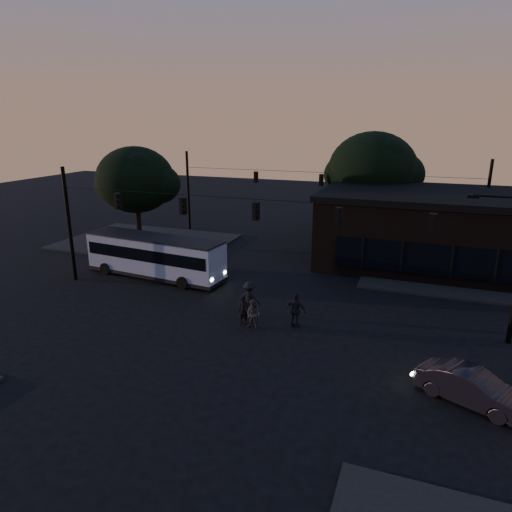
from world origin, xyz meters
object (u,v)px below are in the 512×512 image
(pedestrian_d, at_px, (249,298))
(pedestrian_a, at_px, (243,310))
(pedestrian_b, at_px, (253,314))
(pedestrian_c, at_px, (296,310))
(bus, at_px, (155,255))
(car, at_px, (472,388))
(building, at_px, (429,228))

(pedestrian_d, bearing_deg, pedestrian_a, 98.94)
(pedestrian_b, bearing_deg, pedestrian_d, 128.29)
(pedestrian_a, relative_size, pedestrian_c, 0.84)
(pedestrian_b, bearing_deg, bus, 160.97)
(bus, height_order, pedestrian_d, bus)
(car, bearing_deg, building, 30.53)
(pedestrian_c, bearing_deg, pedestrian_a, 22.72)
(car, relative_size, pedestrian_a, 2.57)
(building, distance_m, pedestrian_c, 15.29)
(building, height_order, pedestrian_a, building)
(car, height_order, pedestrian_c, pedestrian_c)
(building, distance_m, pedestrian_b, 17.01)
(car, relative_size, pedestrian_c, 2.16)
(building, xyz_separation_m, pedestrian_a, (-8.75, -14.52, -1.92))
(building, relative_size, pedestrian_c, 8.22)
(bus, bearing_deg, pedestrian_d, -17.91)
(car, relative_size, pedestrian_b, 2.57)
(car, xyz_separation_m, pedestrian_d, (-10.83, 4.74, 0.28))
(building, xyz_separation_m, bus, (-17.20, -9.61, -1.12))
(car, distance_m, pedestrian_d, 11.83)
(pedestrian_b, distance_m, pedestrian_d, 1.83)
(bus, relative_size, pedestrian_d, 5.38)
(pedestrian_b, bearing_deg, pedestrian_a, 164.54)
(pedestrian_a, bearing_deg, building, 56.29)
(car, bearing_deg, pedestrian_a, 96.42)
(pedestrian_c, distance_m, pedestrian_d, 2.90)
(pedestrian_c, xyz_separation_m, pedestrian_d, (-2.82, 0.67, 0.01))
(building, bearing_deg, pedestrian_c, -113.64)
(pedestrian_a, relative_size, pedestrian_b, 1.00)
(bus, height_order, pedestrian_b, bus)
(bus, distance_m, car, 20.90)
(building, relative_size, car, 3.80)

